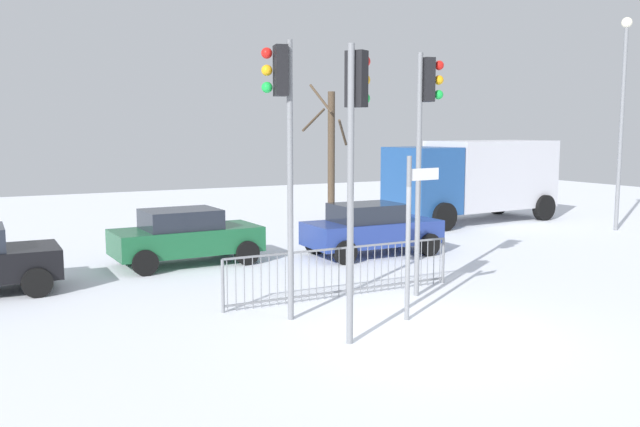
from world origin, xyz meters
TOP-DOWN VIEW (x-y plane):
  - ground_plane at (0.00, 0.00)m, footprint 60.00×60.00m
  - traffic_light_mid_right at (-1.36, 0.34)m, footprint 0.52×0.41m
  - traffic_light_rear_right at (-1.86, 2.06)m, footprint 0.56×0.36m
  - traffic_light_mid_left at (1.58, 2.40)m, footprint 0.56×0.37m
  - direction_sign_post at (0.23, 0.99)m, footprint 0.79×0.16m
  - pedestrian_guard_railing at (-0.00, 3.10)m, footprint 5.44×0.10m
  - car_blue_trailing at (3.12, 6.92)m, footprint 3.82×1.96m
  - car_green_near at (-1.92, 8.06)m, footprint 3.85×2.02m
  - delivery_truck at (10.35, 11.01)m, footprint 7.21×3.18m
  - street_lamp at (13.32, 6.90)m, footprint 0.36×0.36m
  - bare_tree_left at (5.53, 13.67)m, footprint 1.82×1.87m

SIDE VIEW (x-z plane):
  - ground_plane at x=0.00m, z-range 0.00..0.00m
  - pedestrian_guard_railing at x=0.00m, z-range 0.02..1.09m
  - car_blue_trailing at x=3.12m, z-range 0.03..1.50m
  - car_green_near at x=-1.92m, z-range 0.03..1.50m
  - direction_sign_post at x=0.23m, z-range 0.19..3.25m
  - delivery_truck at x=10.35m, z-range 0.19..3.29m
  - bare_tree_left at x=5.53m, z-range 0.02..5.26m
  - traffic_light_mid_right at x=-1.36m, z-range 1.13..6.03m
  - traffic_light_mid_left at x=1.58m, z-range 1.17..6.28m
  - traffic_light_rear_right at x=-1.86m, z-range 1.18..6.31m
  - street_lamp at x=13.32m, z-range 0.77..8.10m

